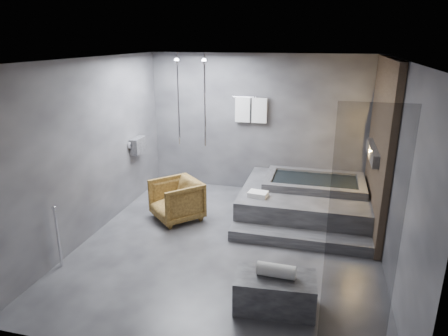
# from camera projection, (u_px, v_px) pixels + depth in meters

# --- Properties ---
(room) EXTENTS (5.00, 5.04, 2.82)m
(room) POSITION_uv_depth(u_px,v_px,m) (260.00, 134.00, 5.83)
(room) COLOR #2C2C2E
(room) RESTS_ON ground
(tub_deck) EXTENTS (2.20, 2.00, 0.50)m
(tub_deck) POSITION_uv_depth(u_px,v_px,m) (304.00, 201.00, 7.25)
(tub_deck) COLOR #313033
(tub_deck) RESTS_ON ground
(tub_step) EXTENTS (2.20, 0.36, 0.18)m
(tub_step) POSITION_uv_depth(u_px,v_px,m) (299.00, 239.00, 6.21)
(tub_step) COLOR #313033
(tub_step) RESTS_ON ground
(concrete_bench) EXTENTS (0.98, 0.59, 0.42)m
(concrete_bench) POSITION_uv_depth(u_px,v_px,m) (275.00, 292.00, 4.72)
(concrete_bench) COLOR #2D2D30
(concrete_bench) RESTS_ON ground
(driftwood_chair) EXTENTS (1.10, 1.10, 0.72)m
(driftwood_chair) POSITION_uv_depth(u_px,v_px,m) (177.00, 200.00, 7.02)
(driftwood_chair) COLOR #462F11
(driftwood_chair) RESTS_ON ground
(rolled_towel) EXTENTS (0.46, 0.18, 0.16)m
(rolled_towel) POSITION_uv_depth(u_px,v_px,m) (276.00, 271.00, 4.63)
(rolled_towel) COLOR silver
(rolled_towel) RESTS_ON concrete_bench
(deck_towel) EXTENTS (0.35, 0.27, 0.09)m
(deck_towel) POSITION_uv_depth(u_px,v_px,m) (258.00, 194.00, 6.79)
(deck_towel) COLOR white
(deck_towel) RESTS_ON tub_deck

